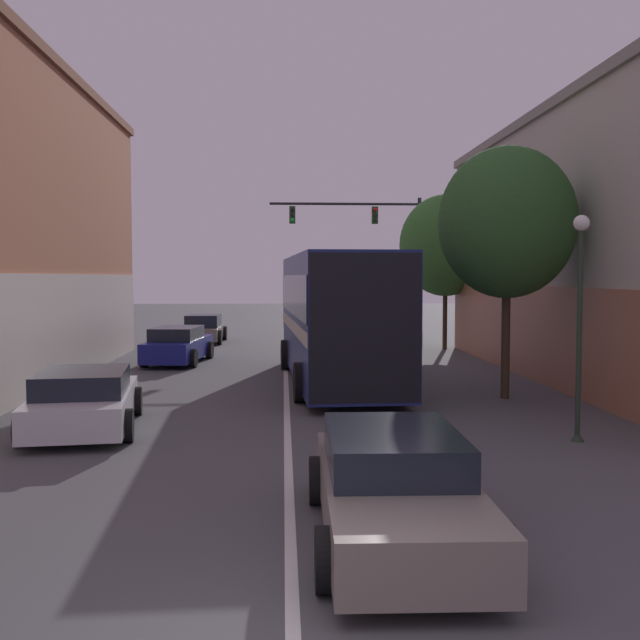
% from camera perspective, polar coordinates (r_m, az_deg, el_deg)
% --- Properties ---
extents(lane_center_line, '(0.14, 45.22, 0.01)m').
position_cam_1_polar(lane_center_line, '(22.61, -2.61, -4.61)').
color(lane_center_line, silver).
rests_on(lane_center_line, ground_plane).
extents(building_right_storefront, '(6.33, 20.87, 8.12)m').
position_cam_1_polar(building_right_storefront, '(24.61, 22.76, 5.51)').
color(building_right_storefront, '#B7B2A3').
rests_on(building_right_storefront, ground_plane).
extents(bus, '(3.31, 10.75, 3.73)m').
position_cam_1_polar(bus, '(21.87, 1.28, 0.60)').
color(bus, navy).
rests_on(bus, ground_plane).
extents(hatchback_foreground, '(2.04, 4.67, 1.27)m').
position_cam_1_polar(hatchback_foreground, '(9.19, 5.72, -12.56)').
color(hatchback_foreground, slate).
rests_on(hatchback_foreground, ground_plane).
extents(parked_car_left_near, '(2.26, 4.82, 1.32)m').
position_cam_1_polar(parked_car_left_near, '(27.52, -10.76, -1.90)').
color(parked_car_left_near, navy).
rests_on(parked_car_left_near, ground_plane).
extents(parked_car_left_mid, '(2.56, 4.77, 1.24)m').
position_cam_1_polar(parked_car_left_mid, '(16.08, -17.53, -5.85)').
color(parked_car_left_mid, silver).
rests_on(parked_car_left_mid, ground_plane).
extents(parked_car_left_far, '(1.95, 4.23, 1.33)m').
position_cam_1_polar(parked_car_left_far, '(35.78, -8.84, -0.69)').
color(parked_car_left_far, slate).
rests_on(parked_car_left_far, ground_plane).
extents(traffic_signal_gantry, '(7.11, 0.36, 6.81)m').
position_cam_1_polar(traffic_signal_gantry, '(35.31, 4.36, 6.16)').
color(traffic_signal_gantry, black).
rests_on(traffic_signal_gantry, ground_plane).
extents(street_lamp, '(0.30, 0.30, 4.28)m').
position_cam_1_polar(street_lamp, '(14.90, 19.17, 0.41)').
color(street_lamp, '#233323').
rests_on(street_lamp, ground_plane).
extents(street_tree_near, '(3.51, 3.16, 6.43)m').
position_cam_1_polar(street_tree_near, '(19.72, 14.08, 7.20)').
color(street_tree_near, '#3D2D1E').
rests_on(street_tree_near, ground_plane).
extents(street_tree_far, '(3.95, 3.55, 6.63)m').
position_cam_1_polar(street_tree_far, '(32.54, 9.55, 5.62)').
color(street_tree_far, '#3D2D1E').
rests_on(street_tree_far, ground_plane).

